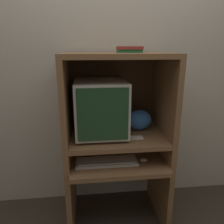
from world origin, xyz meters
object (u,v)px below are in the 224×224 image
Objects in this scene: crt_monitor at (101,107)px; book_stack at (129,49)px; keyboard at (107,161)px; mouse at (144,160)px; snack_bag at (139,120)px.

crt_monitor is 2.49× the size of book_stack.
book_stack reaches higher than keyboard.
mouse is 0.28× the size of snack_bag.
keyboard is at bearing -143.28° from book_stack.
snack_bag is at bearing 34.42° from keyboard.
book_stack is at bearing 123.57° from mouse.
crt_monitor is 2.18× the size of snack_bag.
snack_bag is at bearing 30.21° from book_stack.
book_stack reaches higher than mouse.
book_stack is (-0.11, -0.06, 0.57)m from snack_bag.
mouse is at bearing -56.43° from book_stack.
keyboard is 0.29m from mouse.
book_stack is at bearing -1.40° from crt_monitor.
mouse is 0.34m from snack_bag.
snack_bag is (0.32, 0.06, -0.14)m from crt_monitor.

